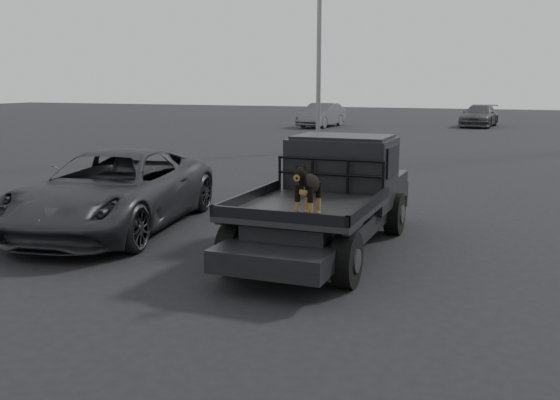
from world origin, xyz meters
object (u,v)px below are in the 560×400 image
at_px(dog, 308,189).
at_px(distant_car_a, 322,115).
at_px(flatbed_ute, 326,223).
at_px(parked_suv, 114,191).
at_px(distant_car_b, 479,116).

bearing_deg(dog, distant_car_a, 107.38).
relative_size(flatbed_ute, parked_suv, 1.03).
distance_m(flatbed_ute, dog, 1.87).
bearing_deg(flatbed_ute, distant_car_b, 89.63).
bearing_deg(distant_car_a, distant_car_b, 27.78).
height_order(distant_car_a, distant_car_b, distant_car_a).
distance_m(flatbed_ute, distant_car_a, 28.64).
height_order(flatbed_ute, distant_car_a, distant_car_a).
bearing_deg(flatbed_ute, dog, -80.93).
relative_size(parked_suv, distant_car_b, 1.14).
bearing_deg(parked_suv, distant_car_a, 89.82).
relative_size(flatbed_ute, distant_car_b, 1.18).
relative_size(parked_suv, distant_car_a, 1.19).
xyz_separation_m(parked_suv, distant_car_b, (4.32, 31.06, -0.06)).
height_order(parked_suv, distant_car_b, parked_suv).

